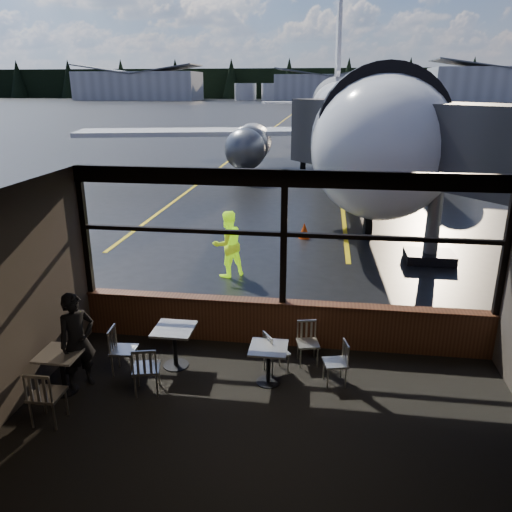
% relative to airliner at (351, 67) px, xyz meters
% --- Properties ---
extents(ground_plane, '(520.00, 520.00, 0.00)m').
position_rel_airliner_xyz_m(ground_plane, '(-1.83, 99.05, -5.93)').
color(ground_plane, black).
rests_on(ground_plane, ground).
extents(carpet_floor, '(8.00, 6.00, 0.01)m').
position_rel_airliner_xyz_m(carpet_floor, '(-1.83, -23.95, -5.92)').
color(carpet_floor, black).
rests_on(carpet_floor, ground).
extents(ceiling, '(8.00, 6.00, 0.04)m').
position_rel_airliner_xyz_m(ceiling, '(-1.83, -23.95, -2.43)').
color(ceiling, '#38332D').
rests_on(ceiling, ground).
extents(window_sill, '(8.00, 0.28, 0.90)m').
position_rel_airliner_xyz_m(window_sill, '(-1.83, -20.95, -5.48)').
color(window_sill, '#4E2817').
rests_on(window_sill, ground).
extents(window_header, '(8.00, 0.18, 0.30)m').
position_rel_airliner_xyz_m(window_header, '(-1.83, -20.95, -2.58)').
color(window_header, black).
rests_on(window_header, ground).
extents(mullion_left, '(0.12, 0.12, 2.60)m').
position_rel_airliner_xyz_m(mullion_left, '(-5.78, -20.95, -3.73)').
color(mullion_left, black).
rests_on(mullion_left, ground).
extents(mullion_centre, '(0.12, 0.12, 2.60)m').
position_rel_airliner_xyz_m(mullion_centre, '(-1.83, -20.95, -3.73)').
color(mullion_centre, black).
rests_on(mullion_centre, ground).
extents(mullion_right, '(0.12, 0.12, 2.60)m').
position_rel_airliner_xyz_m(mullion_right, '(2.12, -20.95, -3.73)').
color(mullion_right, black).
rests_on(mullion_right, ground).
extents(window_transom, '(8.00, 0.10, 0.08)m').
position_rel_airliner_xyz_m(window_transom, '(-1.83, -20.95, -3.63)').
color(window_transom, black).
rests_on(window_transom, ground).
extents(airliner, '(33.54, 39.80, 11.85)m').
position_rel_airliner_xyz_m(airliner, '(0.00, 0.00, 0.00)').
color(airliner, silver).
rests_on(airliner, ground_plane).
extents(jet_bridge, '(8.35, 10.20, 4.45)m').
position_rel_airliner_xyz_m(jet_bridge, '(1.77, -15.45, -3.70)').
color(jet_bridge, '#2E2E30').
rests_on(jet_bridge, ground_plane).
extents(cafe_table_near, '(0.64, 0.64, 0.70)m').
position_rel_airliner_xyz_m(cafe_table_near, '(-1.94, -22.37, -5.57)').
color(cafe_table_near, '#9F9992').
rests_on(cafe_table_near, carpet_floor).
extents(cafe_table_mid, '(0.71, 0.71, 0.78)m').
position_rel_airliner_xyz_m(cafe_table_mid, '(-3.69, -22.06, -5.53)').
color(cafe_table_mid, gray).
rests_on(cafe_table_mid, carpet_floor).
extents(cafe_table_left, '(0.68, 0.68, 0.74)m').
position_rel_airliner_xyz_m(cafe_table_left, '(-5.33, -23.11, -5.55)').
color(cafe_table_left, '#9F9992').
rests_on(cafe_table_left, carpet_floor).
extents(chair_near_e, '(0.53, 0.53, 0.80)m').
position_rel_airliner_xyz_m(chair_near_e, '(-0.80, -22.23, -5.52)').
color(chair_near_e, '#B1ACA0').
rests_on(chair_near_e, carpet_floor).
extents(chair_near_w, '(0.62, 0.62, 0.82)m').
position_rel_airliner_xyz_m(chair_near_w, '(-1.84, -22.03, -5.52)').
color(chair_near_w, '#A9A498').
rests_on(chair_near_w, carpet_floor).
extents(chair_near_n, '(0.53, 0.53, 0.82)m').
position_rel_airliner_xyz_m(chair_near_n, '(-1.29, -21.63, -5.52)').
color(chair_near_n, '#B6B1A4').
rests_on(chair_near_n, carpet_floor).
extents(chair_mid_s, '(0.60, 0.60, 0.91)m').
position_rel_airliner_xyz_m(chair_mid_s, '(-3.92, -22.93, -5.47)').
color(chair_mid_s, '#AFAB9E').
rests_on(chair_mid_s, carpet_floor).
extents(chair_mid_w, '(0.53, 0.53, 0.89)m').
position_rel_airliner_xyz_m(chair_mid_w, '(-4.53, -22.40, -5.48)').
color(chair_mid_w, '#B8B3A6').
rests_on(chair_mid_w, carpet_floor).
extents(chair_left_s, '(0.53, 0.53, 0.96)m').
position_rel_airliner_xyz_m(chair_left_s, '(-5.14, -23.90, -5.44)').
color(chair_left_s, '#AAA499').
rests_on(chair_left_s, carpet_floor).
extents(passenger, '(0.71, 0.75, 1.72)m').
position_rel_airliner_xyz_m(passenger, '(-5.11, -22.91, -5.07)').
color(passenger, black).
rests_on(passenger, carpet_floor).
extents(ground_crew, '(1.11, 1.09, 1.81)m').
position_rel_airliner_xyz_m(ground_crew, '(-3.63, -17.32, -5.02)').
color(ground_crew, '#BFF219').
rests_on(ground_crew, ground_plane).
extents(cone_nose, '(0.38, 0.38, 0.53)m').
position_rel_airliner_xyz_m(cone_nose, '(-1.74, -13.47, -5.66)').
color(cone_nose, orange).
rests_on(cone_nose, ground_plane).
extents(hangar_left, '(45.00, 18.00, 11.00)m').
position_rel_airliner_xyz_m(hangar_left, '(-71.83, 159.05, -0.43)').
color(hangar_left, silver).
rests_on(hangar_left, ground_plane).
extents(hangar_mid, '(38.00, 15.00, 10.00)m').
position_rel_airliner_xyz_m(hangar_mid, '(-1.83, 164.05, -0.93)').
color(hangar_mid, silver).
rests_on(hangar_mid, ground_plane).
extents(hangar_right, '(50.00, 20.00, 12.00)m').
position_rel_airliner_xyz_m(hangar_right, '(58.17, 157.05, 0.07)').
color(hangar_right, silver).
rests_on(hangar_right, ground_plane).
extents(fuel_tank_a, '(8.00, 8.00, 6.00)m').
position_rel_airliner_xyz_m(fuel_tank_a, '(-31.83, 161.05, -2.93)').
color(fuel_tank_a, silver).
rests_on(fuel_tank_a, ground_plane).
extents(fuel_tank_b, '(8.00, 8.00, 6.00)m').
position_rel_airliner_xyz_m(fuel_tank_b, '(-21.83, 161.05, -2.93)').
color(fuel_tank_b, silver).
rests_on(fuel_tank_b, ground_plane).
extents(fuel_tank_c, '(8.00, 8.00, 6.00)m').
position_rel_airliner_xyz_m(fuel_tank_c, '(-11.83, 161.05, -2.93)').
color(fuel_tank_c, silver).
rests_on(fuel_tank_c, ground_plane).
extents(treeline, '(360.00, 3.00, 12.00)m').
position_rel_airliner_xyz_m(treeline, '(-1.83, 189.05, 0.07)').
color(treeline, black).
rests_on(treeline, ground_plane).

